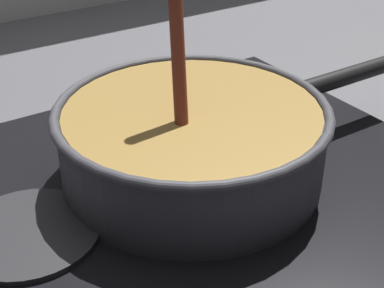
% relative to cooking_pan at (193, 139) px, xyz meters
% --- Properties ---
extents(hob_plate, '(0.56, 0.48, 0.01)m').
position_rel_cooking_pan_xyz_m(hob_plate, '(-0.00, -0.00, -0.05)').
color(hob_plate, black).
rests_on(hob_plate, ground).
extents(burner_ring, '(0.19, 0.19, 0.01)m').
position_rel_cooking_pan_xyz_m(burner_ring, '(-0.00, -0.00, -0.04)').
color(burner_ring, '#592D0C').
rests_on(burner_ring, hob_plate).
extents(spare_burner, '(0.14, 0.14, 0.01)m').
position_rel_cooking_pan_xyz_m(spare_burner, '(-0.19, -0.00, -0.04)').
color(spare_burner, '#262628').
rests_on(spare_burner, hob_plate).
extents(cooking_pan, '(0.46, 0.29, 0.28)m').
position_rel_cooking_pan_xyz_m(cooking_pan, '(0.00, 0.00, 0.00)').
color(cooking_pan, '#38383D').
rests_on(cooking_pan, hob_plate).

